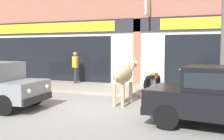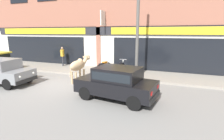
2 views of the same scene
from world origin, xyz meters
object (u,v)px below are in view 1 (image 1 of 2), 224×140
Objects in this scene: motorcycle_1 at (184,82)px; utility_pole at (224,7)px; motorcycle_0 at (153,80)px; cow at (124,75)px; pedestrian at (75,64)px.

utility_pole reaches higher than motorcycle_1.
motorcycle_1 is (1.34, -0.03, 0.00)m from motorcycle_0.
cow is 0.34× the size of utility_pole.
pedestrian is 7.43m from utility_pole.
cow is 4.23m from utility_pole.
utility_pole is at bearing -23.21° from motorcycle_0.
motorcycle_0 is 4.23m from pedestrian.
utility_pole reaches higher than pedestrian.
cow is 1.19× the size of motorcycle_1.
motorcycle_0 is 0.99× the size of motorcycle_1.
motorcycle_1 is at bearing 140.55° from utility_pole.
pedestrian is at bearing 164.84° from utility_pole.
cow is at bearing -42.82° from pedestrian.
cow is at bearing -153.87° from utility_pole.
pedestrian reaches higher than cow.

